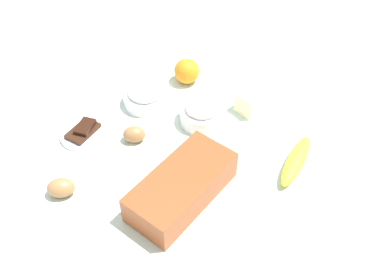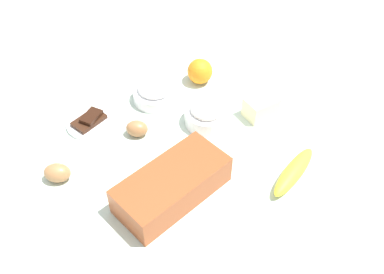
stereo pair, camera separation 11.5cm
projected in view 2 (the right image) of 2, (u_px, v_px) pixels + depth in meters
ground_plane at (192, 150)px, 1.19m from camera, size 2.40×2.40×0.02m
loaf_pan at (172, 185)px, 1.04m from camera, size 0.30×0.18×0.08m
flour_bowl at (207, 114)px, 1.23m from camera, size 0.12×0.12×0.07m
sugar_bowl at (155, 92)px, 1.30m from camera, size 0.13×0.13×0.06m
banana at (294, 172)px, 1.10m from camera, size 0.19×0.05×0.04m
orange_fruit at (200, 71)px, 1.35m from camera, size 0.08×0.08×0.08m
butter_block at (261, 107)px, 1.25m from camera, size 0.11×0.09×0.06m
egg_near_butter at (57, 173)px, 1.09m from camera, size 0.08×0.08×0.05m
egg_beside_bowl at (137, 129)px, 1.20m from camera, size 0.07×0.08×0.05m
chocolate_plate at (90, 122)px, 1.24m from camera, size 0.13×0.13×0.03m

